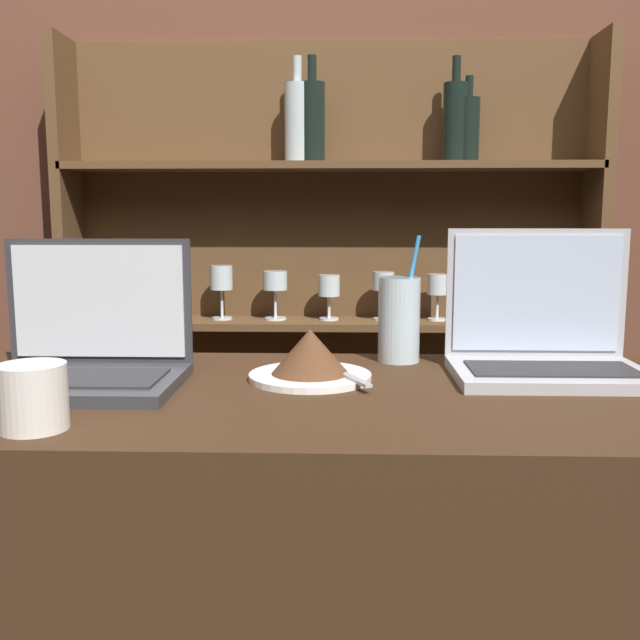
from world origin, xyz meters
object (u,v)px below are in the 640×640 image
Objects in this scene: laptop_near at (86,353)px; laptop_far at (544,341)px; water_glass at (399,319)px; cake_plate at (310,358)px; coffee_cup at (33,397)px.

laptop_far reaches higher than laptop_near.
laptop_near is at bearing -159.76° from water_glass.
cake_plate is at bearing 5.64° from laptop_near.
coffee_cup is (-0.69, -0.32, -0.01)m from laptop_far.
laptop_near is 0.52m from water_glass.
water_glass is at bearing 41.67° from coffee_cup.
laptop_far is at bearing 6.60° from laptop_near.
laptop_near is at bearing -173.40° from laptop_far.
water_glass reaches higher than cake_plate.
laptop_far reaches higher than coffee_cup.
cake_plate is (-0.37, -0.05, -0.02)m from laptop_far.
laptop_far is (0.71, 0.08, 0.01)m from laptop_near.
water_glass is (-0.22, 0.10, 0.02)m from laptop_far.
cake_plate is 0.87× the size of water_glass.
laptop_far is 1.35× the size of water_glass.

